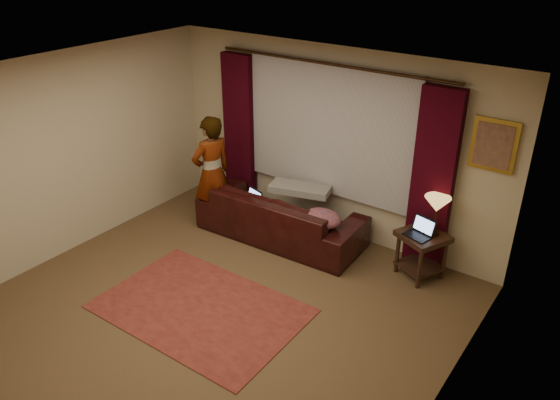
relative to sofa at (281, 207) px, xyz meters
The scene contains 19 objects.
floor 1.98m from the sofa, 78.51° to the right, with size 5.00×5.00×0.01m, color brown.
ceiling 2.87m from the sofa, 78.51° to the right, with size 5.00×5.00×0.02m, color silver.
wall_back 1.10m from the sofa, 58.11° to the left, with size 5.00×0.02×2.60m, color #BFB394.
wall_left 2.95m from the sofa, 138.33° to the right, with size 0.02×5.00×2.60m, color #BFB394.
wall_right 3.54m from the sofa, 33.17° to the right, with size 0.02×5.00×2.60m, color #BFB394.
sheer_curtain 1.23m from the sofa, 55.42° to the left, with size 2.50×0.05×1.80m, color #A3A2AA.
drape_left 1.42m from the sofa, 155.63° to the left, with size 0.50×0.14×2.30m, color black.
drape_right 2.08m from the sofa, 15.03° to the left, with size 0.50×0.14×2.30m, color black.
curtain_rod 2.01m from the sofa, 52.85° to the left, with size 0.04×0.04×3.40m, color black.
picture_frame 2.85m from the sofa, 13.27° to the left, with size 0.50×0.04×0.60m, color #B79232.
sofa is the anchor object (origin of this frame).
throw_blanket 0.55m from the sofa, 60.12° to the left, with size 0.82×0.33×0.10m, color gray.
clothing_pile 0.76m from the sofa, ahead, with size 0.51×0.39×0.21m, color brown.
laptop_sofa 0.45m from the sofa, 147.55° to the right, with size 0.29×0.32×0.21m, color black, non-canonical shape.
area_rug 1.92m from the sofa, 83.65° to the right, with size 2.29×1.53×0.01m, color maroon.
end_table 1.97m from the sofa, ahead, with size 0.52×0.52×0.60m, color black.
tiffany_lamp 2.10m from the sofa, ahead, with size 0.31×0.31×0.50m, color olive, non-canonical shape.
laptop_table 1.93m from the sofa, ahead, with size 0.30×0.33×0.22m, color black, non-canonical shape.
person 1.08m from the sofa, 163.43° to the right, with size 0.49×0.49×1.66m, color gray.
Camera 1 is at (3.49, -3.49, 3.92)m, focal length 35.00 mm.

